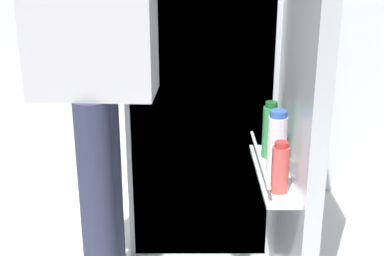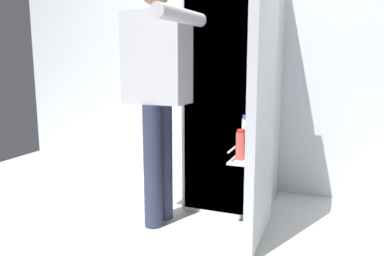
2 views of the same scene
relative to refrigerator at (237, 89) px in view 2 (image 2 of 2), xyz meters
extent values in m
plane|color=silver|center=(-0.02, -0.52, -0.86)|extent=(5.23, 5.23, 0.00)
cube|color=silver|center=(-0.02, 0.42, 0.34)|extent=(4.40, 0.10, 2.40)
cube|color=silver|center=(-0.02, 0.05, 0.00)|extent=(0.59, 0.64, 1.73)
cube|color=white|center=(-0.02, -0.27, 0.00)|extent=(0.55, 0.01, 1.69)
cube|color=white|center=(-0.02, -0.22, 0.06)|extent=(0.51, 0.09, 0.01)
cube|color=silver|center=(0.30, -0.56, 0.00)|extent=(0.05, 0.58, 1.66)
cube|color=white|center=(0.22, -0.56, -0.34)|extent=(0.11, 0.51, 0.01)
cylinder|color=silver|center=(0.17, -0.56, -0.28)|extent=(0.01, 0.49, 0.01)
cylinder|color=white|center=(0.22, -0.59, -0.23)|extent=(0.06, 0.06, 0.21)
cylinder|color=#335BB2|center=(0.22, -0.59, -0.11)|extent=(0.06, 0.06, 0.02)
cylinder|color=green|center=(0.22, -0.42, -0.24)|extent=(0.06, 0.06, 0.19)
cylinder|color=#195B28|center=(0.22, -0.42, -0.13)|extent=(0.04, 0.04, 0.02)
cylinder|color=#DB4C47|center=(0.22, -0.71, -0.26)|extent=(0.06, 0.06, 0.15)
cylinder|color=#B22D28|center=(0.22, -0.71, -0.17)|extent=(0.04, 0.04, 0.02)
cylinder|color=red|center=(-0.17, -0.22, 0.11)|extent=(0.10, 0.10, 0.09)
cylinder|color=#2D334C|center=(-0.38, -0.46, -0.46)|extent=(0.12, 0.12, 0.80)
cylinder|color=#2D334C|center=(-0.38, -0.60, -0.46)|extent=(0.12, 0.12, 0.80)
cube|color=silver|center=(-0.38, -0.53, 0.22)|extent=(0.41, 0.24, 0.57)
cylinder|color=silver|center=(-0.37, -0.33, 0.20)|extent=(0.08, 0.08, 0.54)
cylinder|color=silver|center=(-0.12, -0.74, 0.45)|extent=(0.11, 0.54, 0.08)
camera|label=1|loc=(-0.06, -2.23, 0.42)|focal=49.54mm
camera|label=2|loc=(0.72, -2.73, 0.21)|focal=36.00mm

